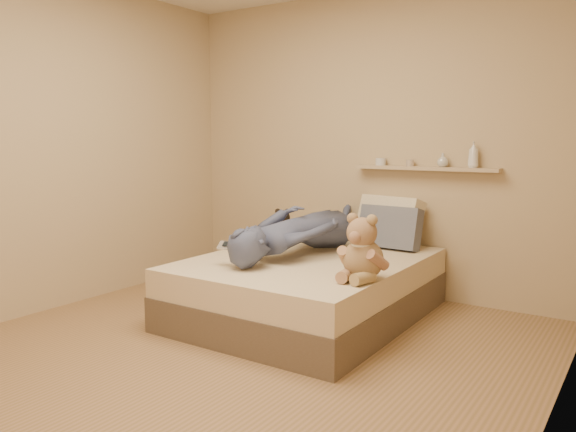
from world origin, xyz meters
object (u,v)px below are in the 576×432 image
Objects in this scene: pillow_grey at (390,228)px; teddy_bear at (362,253)px; bed at (308,287)px; person at (305,229)px; dark_plush at (283,228)px; pillow_cream at (389,221)px; wall_shelf at (424,168)px; game_console at (229,246)px.

teddy_bear is at bearing -75.65° from pillow_grey.
bed is at bearing 148.43° from teddy_bear.
pillow_grey is at bearing -123.19° from person.
pillow_cream is at bearing 27.25° from dark_plush.
person reaches higher than dark_plush.
person is 1.33× the size of wall_shelf.
pillow_grey is (0.36, 0.69, 0.40)m from bed.
bed is 0.97m from pillow_cream.
teddy_bear is (0.63, -0.39, 0.40)m from bed.
pillow_grey is (0.87, 0.27, 0.04)m from dark_plush.
teddy_bear is at bearing 151.64° from person.
pillow_cream is 0.53m from wall_shelf.
pillow_grey is at bearing 17.30° from dark_plush.
pillow_grey is at bearing -131.62° from wall_shelf.
pillow_cream is 0.46× the size of wall_shelf.
pillow_cream reaches higher than bed.
dark_plush is 0.59× the size of pillow_grey.
game_console is at bearing -170.73° from teddy_bear.
bed is 0.75m from dark_plush.
pillow_cream is at bearing 71.22° from bed.
bed is at bearing 138.01° from person.
game_console is 1.50m from pillow_cream.
game_console is 0.58× the size of dark_plush.
game_console reaches higher than bed.
teddy_bear reaches higher than pillow_cream.
wall_shelf is at bearing 16.44° from pillow_cream.
teddy_bear is 0.86× the size of pillow_grey.
dark_plush is 0.92m from pillow_grey.
wall_shelf is at bearing -123.82° from person.
pillow_cream reaches higher than person.
teddy_bear is 0.90m from person.
person is (0.21, 0.67, 0.05)m from game_console.
teddy_bear is at bearing 9.27° from game_console.
bed is at bearing -108.78° from pillow_cream.
wall_shelf reaches higher than teddy_bear.
person is at bearing -35.87° from dark_plush.
pillow_grey is (0.68, 1.23, 0.02)m from game_console.
game_console is at bearing -120.97° from wall_shelf.
teddy_bear is 0.27× the size of person.
person is at bearing -129.42° from pillow_grey.
pillow_grey reaches higher than dark_plush.
pillow_grey is (0.07, -0.14, -0.03)m from pillow_cream.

